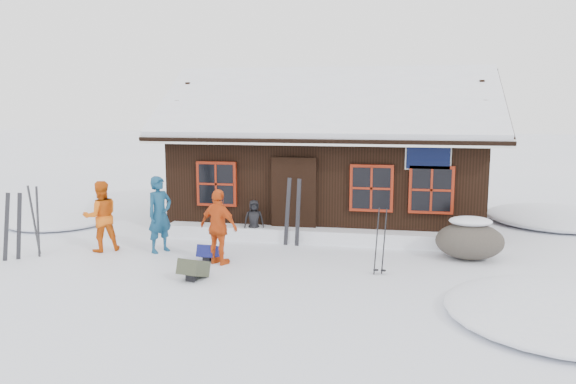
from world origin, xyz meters
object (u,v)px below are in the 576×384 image
backpack_blue (209,255)px  backpack_olive (194,272)px  skier_teal (160,214)px  boulder (470,240)px  ski_poles (380,242)px  skier_orange_left (101,216)px  ski_pair_left (13,228)px  skier_orange_right (219,227)px  skier_crouched (254,220)px

backpack_blue → backpack_olive: backpack_olive is taller
skier_teal → backpack_olive: bearing=-111.7°
skier_teal → boulder: (6.86, 0.72, -0.44)m
ski_poles → backpack_blue: (-3.66, 0.28, -0.51)m
ski_poles → backpack_olive: size_ratio=2.47×
skier_teal → backpack_blue: 1.60m
skier_orange_left → ski_pair_left: 1.83m
backpack_blue → skier_orange_right: bearing=-30.7°
boulder → ski_poles: ski_poles is taller
skier_crouched → ski_poles: size_ratio=0.74×
ski_pair_left → skier_orange_left: bearing=12.5°
boulder → backpack_blue: boulder is taller
skier_teal → ski_pair_left: (-2.83, -1.25, -0.16)m
skier_crouched → skier_teal: bearing=-160.1°
skier_orange_right → backpack_blue: size_ratio=3.30×
skier_crouched → boulder: size_ratio=0.70×
skier_crouched → backpack_blue: (-0.49, -1.99, -0.38)m
boulder → ski_pair_left: ski_pair_left is taller
skier_crouched → ski_poles: bearing=-55.0°
boulder → ski_poles: bearing=-141.3°
skier_orange_right → boulder: (5.23, 1.43, -0.37)m
ski_pair_left → backpack_blue: (4.16, 0.75, -0.58)m
backpack_olive → boulder: bearing=35.7°
skier_orange_left → boulder: bearing=146.4°
ski_poles → backpack_blue: size_ratio=2.82×
skier_orange_left → skier_teal: bearing=148.1°
skier_orange_left → ski_pair_left: size_ratio=1.06×
skier_teal → skier_orange_left: 1.37m
skier_orange_right → backpack_blue: skier_orange_right is taller
backpack_blue → backpack_olive: 1.32m
skier_orange_left → skier_orange_right: skier_orange_left is taller
ski_pair_left → ski_poles: ski_pair_left is taller
skier_orange_left → backpack_olive: skier_orange_left is taller
skier_orange_left → backpack_blue: bearing=133.4°
backpack_blue → skier_orange_left: bearing=176.4°
skier_teal → skier_crouched: (1.82, 1.49, -0.36)m
skier_crouched → skier_orange_left: bearing=-171.5°
boulder → backpack_blue: bearing=-167.5°
skier_orange_right → skier_orange_left: bearing=11.4°
skier_orange_right → ski_pair_left: skier_orange_right is taller
skier_teal → backpack_olive: size_ratio=3.14×
skier_orange_left → ski_pair_left: skier_orange_left is taller
skier_crouched → skier_orange_right: bearing=-114.2°
skier_orange_right → ski_poles: size_ratio=1.17×
skier_orange_left → boulder: size_ratio=1.12×
skier_teal → skier_orange_left: skier_teal is taller
skier_teal → ski_poles: skier_teal is taller
ski_poles → ski_pair_left: bearing=-176.6°
skier_crouched → backpack_olive: (-0.34, -3.30, -0.36)m
skier_crouched → ski_pair_left: ski_pair_left is taller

